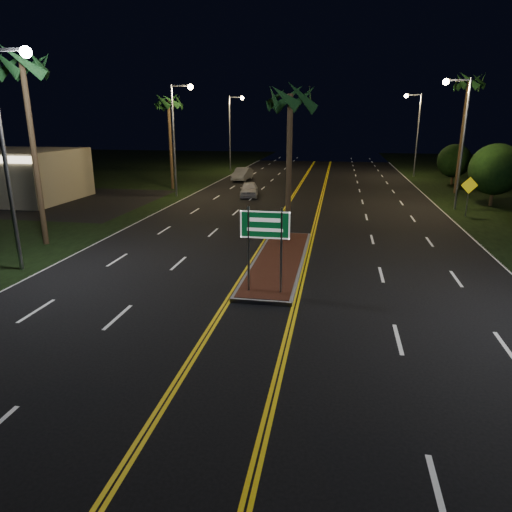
% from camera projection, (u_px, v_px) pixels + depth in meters
% --- Properties ---
extents(ground, '(120.00, 120.00, 0.00)m').
position_uv_depth(ground, '(251.00, 328.00, 14.41)').
color(ground, black).
rests_on(ground, ground).
extents(median_island, '(2.25, 10.25, 0.17)m').
position_uv_depth(median_island, '(279.00, 260.00, 20.98)').
color(median_island, gray).
rests_on(median_island, ground).
extents(highway_sign, '(1.80, 0.08, 3.20)m').
position_uv_depth(highway_sign, '(265.00, 233.00, 16.35)').
color(highway_sign, gray).
rests_on(highway_sign, ground).
extents(streetlight_left_near, '(1.91, 0.44, 9.00)m').
position_uv_depth(streetlight_left_near, '(10.00, 136.00, 18.33)').
color(streetlight_left_near, gray).
rests_on(streetlight_left_near, ground).
extents(streetlight_left_mid, '(1.91, 0.44, 9.00)m').
position_uv_depth(streetlight_left_mid, '(178.00, 127.00, 37.19)').
color(streetlight_left_mid, gray).
rests_on(streetlight_left_mid, ground).
extents(streetlight_left_far, '(1.91, 0.44, 9.00)m').
position_uv_depth(streetlight_left_far, '(233.00, 125.00, 56.04)').
color(streetlight_left_far, gray).
rests_on(streetlight_left_far, ground).
extents(streetlight_right_mid, '(1.91, 0.44, 9.00)m').
position_uv_depth(streetlight_right_mid, '(459.00, 129.00, 31.73)').
color(streetlight_right_mid, gray).
rests_on(streetlight_right_mid, ground).
extents(streetlight_right_far, '(1.91, 0.44, 9.00)m').
position_uv_depth(streetlight_right_far, '(415.00, 125.00, 50.58)').
color(streetlight_right_far, gray).
rests_on(streetlight_right_far, ground).
extents(palm_median, '(2.40, 2.40, 8.30)m').
position_uv_depth(palm_median, '(290.00, 99.00, 22.21)').
color(palm_median, '#382819').
rests_on(palm_median, ground).
extents(palm_left_near, '(2.40, 2.40, 9.80)m').
position_uv_depth(palm_left_near, '(22.00, 67.00, 21.55)').
color(palm_left_near, '#382819').
rests_on(palm_left_near, ground).
extents(palm_left_far, '(2.40, 2.40, 8.80)m').
position_uv_depth(palm_left_far, '(168.00, 102.00, 40.72)').
color(palm_left_far, '#382819').
rests_on(palm_left_far, ground).
extents(palm_right_far, '(2.40, 2.40, 10.30)m').
position_uv_depth(palm_right_far, '(469.00, 84.00, 37.89)').
color(palm_right_far, '#382819').
rests_on(palm_right_far, ground).
extents(shrub_mid, '(3.78, 3.78, 4.62)m').
position_uv_depth(shrub_mid, '(496.00, 169.00, 33.89)').
color(shrub_mid, '#382819').
rests_on(shrub_mid, ground).
extents(shrub_far, '(3.24, 3.24, 3.96)m').
position_uv_depth(shrub_far, '(454.00, 161.00, 45.34)').
color(shrub_far, '#382819').
rests_on(shrub_far, ground).
extents(car_near, '(2.47, 4.54, 1.44)m').
position_uv_depth(car_near, '(249.00, 188.00, 38.55)').
color(car_near, silver).
rests_on(car_near, ground).
extents(car_far, '(2.31, 4.77, 1.55)m').
position_uv_depth(car_far, '(242.00, 173.00, 48.78)').
color(car_far, '#B7BCC2').
rests_on(car_far, ground).
extents(warning_sign, '(1.11, 0.18, 2.66)m').
position_uv_depth(warning_sign, '(469.00, 191.00, 30.33)').
color(warning_sign, gray).
rests_on(warning_sign, ground).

